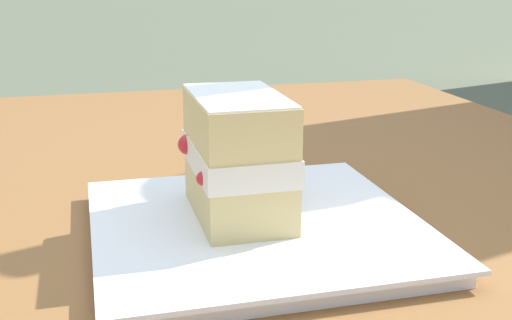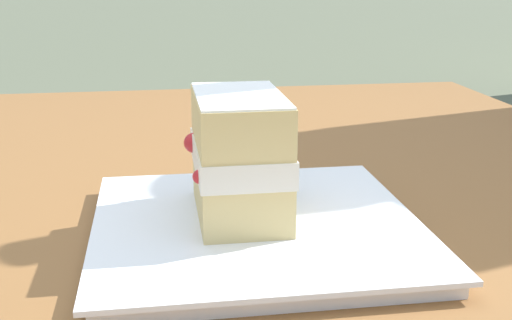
{
  "view_description": "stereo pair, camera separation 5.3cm",
  "coord_description": "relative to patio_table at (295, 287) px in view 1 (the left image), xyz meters",
  "views": [
    {
      "loc": [
        -0.59,
        0.2,
        0.91
      ],
      "look_at": [
        -0.1,
        0.07,
        0.75
      ],
      "focal_mm": 46.33,
      "sensor_mm": 36.0,
      "label": 1
    },
    {
      "loc": [
        -0.6,
        0.14,
        0.91
      ],
      "look_at": [
        -0.1,
        0.07,
        0.75
      ],
      "focal_mm": 46.33,
      "sensor_mm": 36.0,
      "label": 2
    }
  ],
  "objects": [
    {
      "name": "dessert_plate",
      "position": [
        -0.1,
        0.07,
        0.11
      ],
      "size": [
        0.27,
        0.27,
        0.02
      ],
      "color": "white",
      "rests_on": "patio_table"
    },
    {
      "name": "patio_table",
      "position": [
        0.0,
        0.0,
        0.0
      ],
      "size": [
        1.18,
        0.84,
        0.69
      ],
      "color": "brown",
      "rests_on": "ground"
    },
    {
      "name": "cake_slice",
      "position": [
        -0.08,
        0.08,
        0.17
      ],
      "size": [
        0.12,
        0.08,
        0.1
      ],
      "color": "#E0C17A",
      "rests_on": "dessert_plate"
    }
  ]
}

